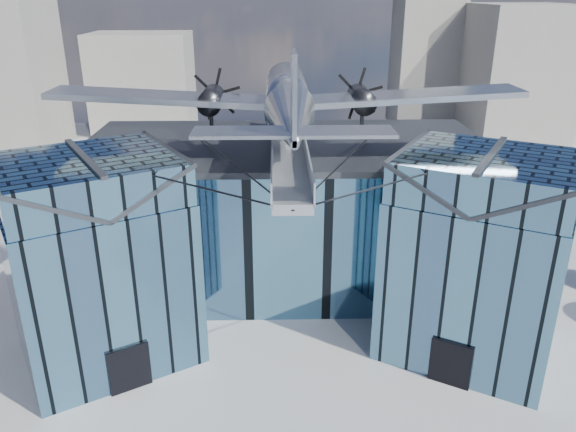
{
  "coord_description": "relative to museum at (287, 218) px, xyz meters",
  "views": [
    {
      "loc": [
        -0.73,
        -28.92,
        19.74
      ],
      "look_at": [
        0.0,
        2.0,
        7.2
      ],
      "focal_mm": 35.0,
      "sensor_mm": 36.0,
      "label": 1
    }
  ],
  "objects": [
    {
      "name": "museum",
      "position": [
        0.0,
        0.0,
        0.0
      ],
      "size": [
        32.88,
        24.5,
        17.6
      ],
      "color": "teal",
      "rests_on": "ground"
    },
    {
      "name": "bg_towers",
      "position": [
        1.45,
        44.67,
        4.47
      ],
      "size": [
        77.0,
        24.5,
        26.0
      ],
      "color": "gray",
      "rests_on": "ground"
    },
    {
      "name": "ground_plane",
      "position": [
        -0.0,
        -5.82,
        -5.54
      ],
      "size": [
        120.0,
        120.0,
        0.0
      ],
      "primitive_type": "plane",
      "color": "#939397"
    }
  ]
}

